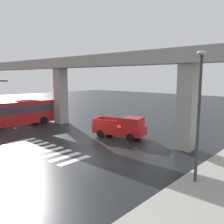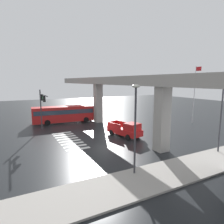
{
  "view_description": "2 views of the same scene",
  "coord_description": "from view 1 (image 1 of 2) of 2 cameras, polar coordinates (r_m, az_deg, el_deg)",
  "views": [
    {
      "loc": [
        16.87,
        -15.12,
        5.93
      ],
      "look_at": [
        1.08,
        2.25,
        2.45
      ],
      "focal_mm": 38.62,
      "sensor_mm": 36.0,
      "label": 1
    },
    {
      "loc": [
        24.1,
        -11.11,
        7.52
      ],
      "look_at": [
        1.42,
        0.76,
        3.44
      ],
      "focal_mm": 31.41,
      "sensor_mm": 36.0,
      "label": 2
    }
  ],
  "objects": [
    {
      "name": "pickup_truck",
      "position": [
        23.45,
        2.38,
        -3.73
      ],
      "size": [
        5.41,
        3.09,
        2.08
      ],
      "color": "red",
      "rests_on": "ground"
    },
    {
      "name": "city_bus",
      "position": [
        30.66,
        -23.26,
        -0.14
      ],
      "size": [
        3.46,
        10.97,
        2.99
      ],
      "color": "red",
      "rests_on": "ground"
    },
    {
      "name": "flagpole",
      "position": [
        37.27,
        15.54,
        7.99
      ],
      "size": [
        1.16,
        0.12,
        10.08
      ],
      "color": "silver",
      "rests_on": "ground"
    },
    {
      "name": "elevated_overpass",
      "position": [
        24.84,
        -0.56,
        10.71
      ],
      "size": [
        57.07,
        1.87,
        8.14
      ],
      "color": "#9E9991",
      "rests_on": "ground"
    },
    {
      "name": "street_lamp_near_corner",
      "position": [
        13.59,
        19.94,
        2.13
      ],
      "size": [
        0.44,
        0.7,
        7.24
      ],
      "color": "#38383D",
      "rests_on": "ground"
    },
    {
      "name": "ground_plane",
      "position": [
        23.42,
        -5.71,
        -6.27
      ],
      "size": [
        120.0,
        120.0,
        0.0
      ],
      "primitive_type": "plane",
      "color": "black"
    },
    {
      "name": "crosswalk_stripes",
      "position": [
        20.65,
        -15.71,
        -8.55
      ],
      "size": [
        8.25,
        2.8,
        0.01
      ],
      "color": "silver",
      "rests_on": "ground"
    }
  ]
}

